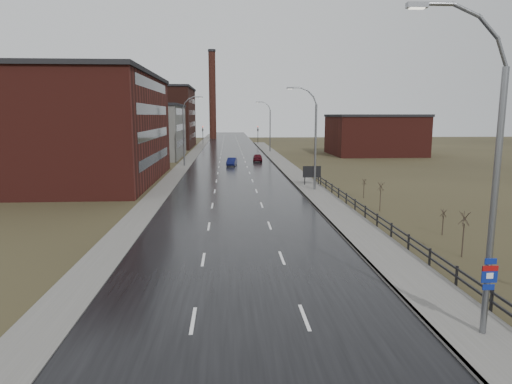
{
  "coord_description": "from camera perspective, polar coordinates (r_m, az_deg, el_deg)",
  "views": [
    {
      "loc": [
        -0.81,
        -13.64,
        8.35
      ],
      "look_at": [
        1.14,
        17.96,
        3.0
      ],
      "focal_mm": 32.0,
      "sensor_mm": 36.0,
      "label": 1
    }
  ],
  "objects": [
    {
      "name": "traffic_light_left",
      "position": [
        133.88,
        -6.68,
        7.92
      ],
      "size": [
        0.58,
        2.73,
        5.3
      ],
      "color": "black",
      "rests_on": "ground"
    },
    {
      "name": "sidewalk_right",
      "position": [
        50.22,
        7.31,
        0.05
      ],
      "size": [
        3.2,
        180.0,
        0.18
      ],
      "primitive_type": "cube",
      "color": "#595651",
      "rests_on": "ground"
    },
    {
      "name": "curb_right",
      "position": [
        49.96,
        5.6,
        0.03
      ],
      "size": [
        0.16,
        180.0,
        0.18
      ],
      "primitive_type": "cube",
      "color": "slate",
      "rests_on": "ground"
    },
    {
      "name": "building_right",
      "position": [
        100.65,
        14.58,
        6.96
      ],
      "size": [
        18.36,
        16.32,
        8.5
      ],
      "color": "#471914",
      "rests_on": "ground"
    },
    {
      "name": "streetlight_main",
      "position": [
        18.32,
        26.94,
        1.36
      ],
      "size": [
        3.91,
        0.29,
        12.11
      ],
      "color": "slate",
      "rests_on": "ground"
    },
    {
      "name": "billboard",
      "position": [
        54.42,
        6.99,
        2.45
      ],
      "size": [
        2.16,
        0.17,
        2.41
      ],
      "color": "black",
      "rests_on": "ground"
    },
    {
      "name": "streetlight_right_mid",
      "position": [
        50.56,
        7.12,
        6.67
      ],
      "size": [
        3.36,
        0.28,
        11.35
      ],
      "color": "slate",
      "rests_on": "ground"
    },
    {
      "name": "shrub_e",
      "position": [
        41.34,
        15.29,
        -0.47
      ],
      "size": [
        0.61,
        0.64,
        2.58
      ],
      "color": "#382D23",
      "rests_on": "ground"
    },
    {
      "name": "car_far",
      "position": [
        82.82,
        0.21,
        4.3
      ],
      "size": [
        1.93,
        4.29,
        1.43
      ],
      "primitive_type": "imported",
      "rotation": [
        0.0,
        0.0,
        3.08
      ],
      "color": "#460B14",
      "rests_on": "ground"
    },
    {
      "name": "shrub_d",
      "position": [
        34.62,
        22.34,
        -3.41
      ],
      "size": [
        0.45,
        0.47,
        1.87
      ],
      "color": "#382D23",
      "rests_on": "ground"
    },
    {
      "name": "guardrail",
      "position": [
        34.67,
        15.27,
        -3.48
      ],
      "size": [
        0.1,
        53.05,
        1.1
      ],
      "color": "black",
      "rests_on": "ground"
    },
    {
      "name": "streetlight_left",
      "position": [
        75.99,
        -8.82,
        7.59
      ],
      "size": [
        3.36,
        0.28,
        11.35
      ],
      "color": "slate",
      "rests_on": "ground"
    },
    {
      "name": "warehouse_near",
      "position": [
        62.03,
        -22.72,
        7.39
      ],
      "size": [
        22.44,
        28.56,
        13.5
      ],
      "color": "#471914",
      "rests_on": "ground"
    },
    {
      "name": "warehouse_mid",
      "position": [
        93.28,
        -14.27,
        7.4
      ],
      "size": [
        16.32,
        20.4,
        10.5
      ],
      "color": "slate",
      "rests_on": "ground"
    },
    {
      "name": "warehouse_far",
      "position": [
        123.64,
        -14.05,
        9.04
      ],
      "size": [
        26.52,
        24.48,
        15.5
      ],
      "color": "#331611",
      "rests_on": "ground"
    },
    {
      "name": "ground",
      "position": [
        16.01,
        -0.13,
        -21.85
      ],
      "size": [
        320.0,
        320.0,
        0.0
      ],
      "primitive_type": "plane",
      "color": "#2D2819",
      "rests_on": "ground"
    },
    {
      "name": "traffic_light_right",
      "position": [
        133.98,
        0.23,
        7.99
      ],
      "size": [
        0.58,
        2.73,
        5.3
      ],
      "color": "black",
      "rests_on": "ground"
    },
    {
      "name": "sidewalk_left",
      "position": [
        74.47,
        -9.23,
        3.08
      ],
      "size": [
        2.4,
        260.0,
        0.12
      ],
      "primitive_type": "cube",
      "color": "#595651",
      "rests_on": "ground"
    },
    {
      "name": "shrub_f",
      "position": [
        47.62,
        13.34,
        0.51
      ],
      "size": [
        0.47,
        0.5,
        1.97
      ],
      "color": "#382D23",
      "rests_on": "ground"
    },
    {
      "name": "smokestack",
      "position": [
        163.87,
        -5.47,
        12.05
      ],
      "size": [
        2.7,
        2.7,
        30.7
      ],
      "color": "#331611",
      "rests_on": "ground"
    },
    {
      "name": "road",
      "position": [
        74.11,
        -2.9,
        3.13
      ],
      "size": [
        14.0,
        300.0,
        0.06
      ],
      "primitive_type": "cube",
      "color": "black",
      "rests_on": "ground"
    },
    {
      "name": "streetlight_right_far",
      "position": [
        104.08,
        1.61,
        8.21
      ],
      "size": [
        3.36,
        0.28,
        11.35
      ],
      "color": "slate",
      "rests_on": "ground"
    },
    {
      "name": "shrub_c",
      "position": [
        29.71,
        24.51,
        -4.69
      ],
      "size": [
        0.65,
        0.69,
        2.76
      ],
      "color": "#382D23",
      "rests_on": "ground"
    },
    {
      "name": "car_near",
      "position": [
        76.04,
        -3.05,
        3.77
      ],
      "size": [
        1.91,
        4.13,
        1.31
      ],
      "primitive_type": "imported",
      "rotation": [
        0.0,
        0.0,
        -0.13
      ],
      "color": "#0C113F",
      "rests_on": "ground"
    }
  ]
}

